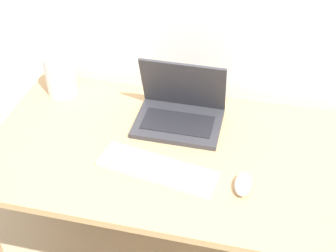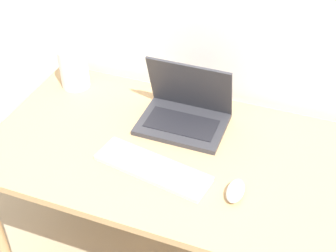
% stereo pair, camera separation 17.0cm
% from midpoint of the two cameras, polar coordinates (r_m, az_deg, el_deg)
% --- Properties ---
extents(desk, '(1.34, 0.77, 0.76)m').
position_cam_midpoint_polar(desk, '(1.82, -2.99, -4.88)').
color(desk, tan).
rests_on(desk, ground_plane).
extents(laptop, '(0.34, 0.25, 0.26)m').
position_cam_midpoint_polar(laptop, '(1.85, -1.14, 1.91)').
color(laptop, '#333338').
rests_on(laptop, desk).
extents(keyboard, '(0.44, 0.20, 0.02)m').
position_cam_midpoint_polar(keyboard, '(1.66, -4.37, -5.38)').
color(keyboard, silver).
rests_on(keyboard, desk).
extents(mouse, '(0.06, 0.11, 0.04)m').
position_cam_midpoint_polar(mouse, '(1.60, 6.15, -7.20)').
color(mouse, silver).
rests_on(mouse, desk).
extents(vase, '(0.12, 0.12, 0.26)m').
position_cam_midpoint_polar(vase, '(2.05, -15.51, 6.79)').
color(vase, white).
rests_on(vase, desk).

